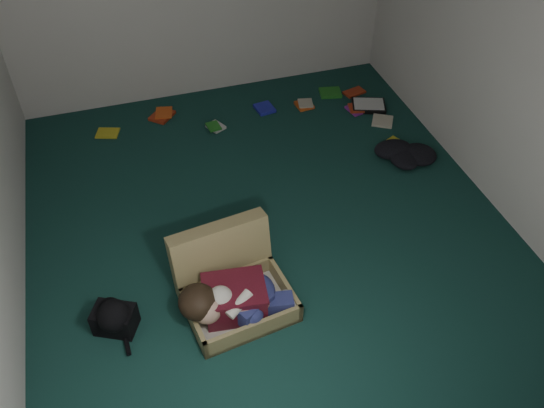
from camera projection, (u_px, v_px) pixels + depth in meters
floor at (267, 222)px, 4.99m from camera, size 4.50×4.50×0.00m
wall_front at (415, 357)px, 2.53m from camera, size 4.50×0.00×4.50m
wall_right at (508, 52)px, 4.54m from camera, size 0.00×4.50×4.50m
suitcase at (232, 283)px, 4.28m from camera, size 0.86×0.84×0.56m
person at (235, 300)px, 4.10m from camera, size 0.84×0.41×0.35m
maroon_bin at (235, 301)px, 4.17m from camera, size 0.49×0.41×0.31m
backpack at (115, 319)px, 4.12m from camera, size 0.46×0.43×0.22m
clothing_pile at (409, 152)px, 5.60m from camera, size 0.52×0.46×0.14m
paper_tray at (369, 106)px, 6.27m from camera, size 0.43×0.37×0.05m
book_scatter at (288, 114)px, 6.17m from camera, size 3.01×1.45×0.02m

